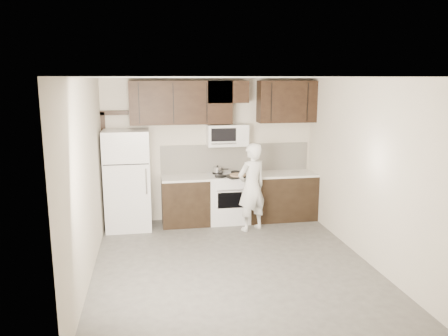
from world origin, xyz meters
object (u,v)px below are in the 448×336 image
object	(u,v)px
stove	(228,198)
microwave	(227,135)
refrigerator	(128,180)
person	(252,187)

from	to	relation	value
stove	microwave	bearing A→B (deg)	90.10
stove	microwave	distance (m)	1.20
microwave	refrigerator	size ratio (longest dim) A/B	0.42
stove	person	xyz separation A→B (m)	(0.32, -0.55, 0.33)
microwave	person	bearing A→B (deg)	-63.92
person	refrigerator	bearing A→B (deg)	-36.70
person	microwave	bearing A→B (deg)	-87.76
microwave	refrigerator	world-z (taller)	microwave
stove	microwave	size ratio (longest dim) A/B	1.24
stove	microwave	world-z (taller)	microwave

